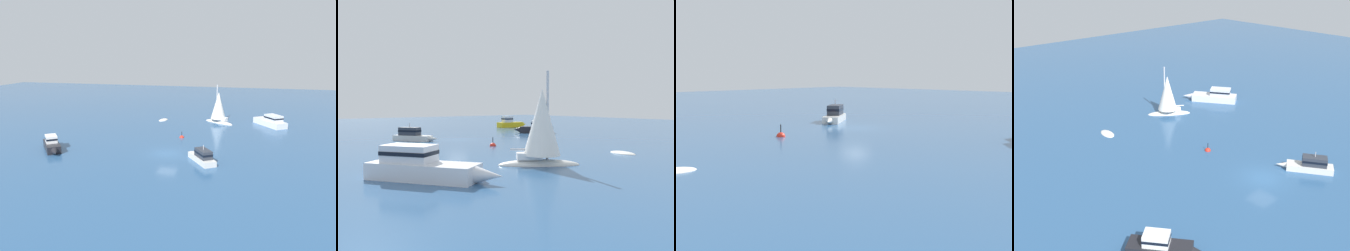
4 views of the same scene
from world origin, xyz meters
The scene contains 8 objects.
ground_plane centered at (0.00, 0.00, 0.00)m, with size 160.00×160.00×0.00m, color #2D5684.
skiff centered at (-20.40, -5.74, 0.00)m, with size 2.97×1.79×0.40m.
cabin_cruiser centered at (16.02, -21.09, 0.79)m, with size 2.37×6.41×2.21m.
sailboat centered at (-20.68, 4.66, 2.55)m, with size 4.63×5.88×7.38m.
motor_cruiser centered at (-20.28, 13.75, 0.81)m, with size 7.80×6.14×2.07m.
powerboat centered at (2.28, 4.93, 0.68)m, with size 5.54×4.22×2.21m.
cabin_cruiser_1 centered at (2.27, -15.26, 0.75)m, with size 5.67×4.97×1.96m.
channel_buoy centered at (-8.35, 0.31, 0.01)m, with size 0.70×0.70×1.31m.
Camera 2 is at (-40.36, 22.84, 4.49)m, focal length 39.02 mm.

